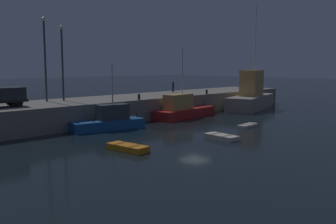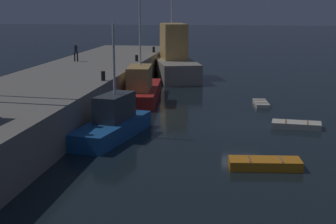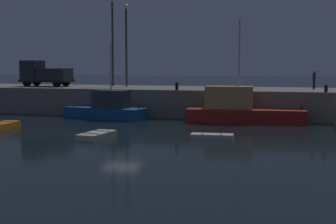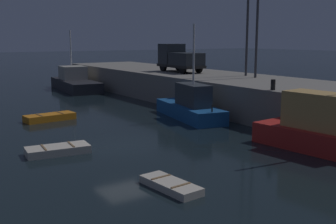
{
  "view_description": "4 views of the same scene",
  "coord_description": "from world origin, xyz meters",
  "px_view_note": "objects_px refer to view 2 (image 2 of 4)",
  "views": [
    {
      "loc": [
        -26.11,
        -22.15,
        6.23
      ],
      "look_at": [
        2.1,
        5.58,
        1.34
      ],
      "focal_mm": 40.05,
      "sensor_mm": 36.0,
      "label": 1
    },
    {
      "loc": [
        -32.25,
        0.29,
        7.56
      ],
      "look_at": [
        -0.11,
        4.8,
        0.71
      ],
      "focal_mm": 54.67,
      "sensor_mm": 36.0,
      "label": 2
    },
    {
      "loc": [
        12.48,
        -32.29,
        4.71
      ],
      "look_at": [
        1.73,
        5.69,
        0.89
      ],
      "focal_mm": 53.52,
      "sensor_mm": 36.0,
      "label": 3
    },
    {
      "loc": [
        18.98,
        -9.65,
        5.54
      ],
      "look_at": [
        -1.44,
        3.77,
        1.22
      ],
      "focal_mm": 44.65,
      "sensor_mm": 36.0,
      "label": 4
    }
  ],
  "objects_px": {
    "dinghy_orange_near": "(261,104)",
    "bollard_west": "(137,58)",
    "dinghy_red_small": "(265,164)",
    "bollard_central": "(103,76)",
    "fishing_trawler_green": "(141,89)",
    "dockworker": "(76,51)",
    "fishing_trawler_red": "(112,123)",
    "rowboat_white_mid": "(296,125)",
    "fishing_boat_white": "(174,60)",
    "bollard_east": "(154,49)"
  },
  "relations": [
    {
      "from": "dinghy_orange_near",
      "to": "bollard_west",
      "type": "bearing_deg",
      "value": 57.3
    },
    {
      "from": "bollard_east",
      "to": "dockworker",
      "type": "bearing_deg",
      "value": 150.55
    },
    {
      "from": "fishing_boat_white",
      "to": "dinghy_red_small",
      "type": "xyz_separation_m",
      "value": [
        -29.72,
        -8.17,
        -1.62
      ]
    },
    {
      "from": "dockworker",
      "to": "bollard_west",
      "type": "xyz_separation_m",
      "value": [
        0.89,
        -5.46,
        -0.66
      ]
    },
    {
      "from": "dinghy_orange_near",
      "to": "bollard_central",
      "type": "xyz_separation_m",
      "value": [
        -5.2,
        10.93,
        2.62
      ]
    },
    {
      "from": "rowboat_white_mid",
      "to": "dinghy_red_small",
      "type": "height_order",
      "value": "dinghy_red_small"
    },
    {
      "from": "fishing_trawler_green",
      "to": "dinghy_red_small",
      "type": "bearing_deg",
      "value": -150.61
    },
    {
      "from": "fishing_trawler_red",
      "to": "bollard_central",
      "type": "relative_size",
      "value": 11.57
    },
    {
      "from": "dockworker",
      "to": "fishing_boat_white",
      "type": "bearing_deg",
      "value": -44.98
    },
    {
      "from": "bollard_east",
      "to": "dinghy_red_small",
      "type": "bearing_deg",
      "value": -161.43
    },
    {
      "from": "dinghy_red_small",
      "to": "bollard_central",
      "type": "bearing_deg",
      "value": 45.59
    },
    {
      "from": "dinghy_red_small",
      "to": "fishing_trawler_red",
      "type": "bearing_deg",
      "value": 61.39
    },
    {
      "from": "bollard_west",
      "to": "dinghy_orange_near",
      "type": "bearing_deg",
      "value": -122.7
    },
    {
      "from": "rowboat_white_mid",
      "to": "bollard_west",
      "type": "height_order",
      "value": "bollard_west"
    },
    {
      "from": "rowboat_white_mid",
      "to": "bollard_east",
      "type": "relative_size",
      "value": 5.03
    },
    {
      "from": "dinghy_orange_near",
      "to": "bollard_central",
      "type": "height_order",
      "value": "bollard_central"
    },
    {
      "from": "fishing_trawler_red",
      "to": "bollard_central",
      "type": "bearing_deg",
      "value": 19.55
    },
    {
      "from": "dinghy_red_small",
      "to": "bollard_east",
      "type": "height_order",
      "value": "bollard_east"
    },
    {
      "from": "dinghy_orange_near",
      "to": "fishing_boat_white",
      "type": "bearing_deg",
      "value": 31.09
    },
    {
      "from": "bollard_central",
      "to": "dinghy_red_small",
      "type": "bearing_deg",
      "value": -134.41
    },
    {
      "from": "fishing_trawler_red",
      "to": "bollard_west",
      "type": "distance_m",
      "value": 18.21
    },
    {
      "from": "fishing_boat_white",
      "to": "fishing_trawler_red",
      "type": "bearing_deg",
      "value": 179.21
    },
    {
      "from": "fishing_trawler_green",
      "to": "rowboat_white_mid",
      "type": "xyz_separation_m",
      "value": [
        -7.58,
        -11.35,
        -0.81
      ]
    },
    {
      "from": "bollard_west",
      "to": "dockworker",
      "type": "bearing_deg",
      "value": 99.27
    },
    {
      "from": "rowboat_white_mid",
      "to": "dinghy_red_small",
      "type": "relative_size",
      "value": 0.9
    },
    {
      "from": "dockworker",
      "to": "fishing_trawler_red",
      "type": "bearing_deg",
      "value": -155.93
    },
    {
      "from": "rowboat_white_mid",
      "to": "fishing_boat_white",
      "type": "bearing_deg",
      "value": 26.24
    },
    {
      "from": "dinghy_orange_near",
      "to": "dinghy_red_small",
      "type": "xyz_separation_m",
      "value": [
        -15.51,
        0.4,
        0.08
      ]
    },
    {
      "from": "fishing_trawler_red",
      "to": "dinghy_red_small",
      "type": "xyz_separation_m",
      "value": [
        -4.64,
        -8.51,
        -0.63
      ]
    },
    {
      "from": "fishing_trawler_red",
      "to": "fishing_trawler_green",
      "type": "distance_m",
      "value": 11.41
    },
    {
      "from": "dockworker",
      "to": "bollard_west",
      "type": "height_order",
      "value": "dockworker"
    },
    {
      "from": "fishing_trawler_red",
      "to": "fishing_boat_white",
      "type": "bearing_deg",
      "value": -0.79
    },
    {
      "from": "fishing_trawler_green",
      "to": "dinghy_orange_near",
      "type": "bearing_deg",
      "value": -93.22
    },
    {
      "from": "dinghy_orange_near",
      "to": "bollard_west",
      "type": "height_order",
      "value": "bollard_west"
    },
    {
      "from": "bollard_central",
      "to": "fishing_trawler_red",
      "type": "bearing_deg",
      "value": -160.45
    },
    {
      "from": "bollard_west",
      "to": "bollard_central",
      "type": "bearing_deg",
      "value": -179.23
    },
    {
      "from": "fishing_trawler_red",
      "to": "dinghy_red_small",
      "type": "bearing_deg",
      "value": -118.61
    },
    {
      "from": "dinghy_orange_near",
      "to": "bollard_central",
      "type": "relative_size",
      "value": 4.24
    },
    {
      "from": "dinghy_orange_near",
      "to": "rowboat_white_mid",
      "type": "bearing_deg",
      "value": -164.84
    },
    {
      "from": "fishing_trawler_green",
      "to": "dockworker",
      "type": "relative_size",
      "value": 5.82
    },
    {
      "from": "rowboat_white_mid",
      "to": "dinghy_red_small",
      "type": "bearing_deg",
      "value": 164.74
    },
    {
      "from": "fishing_trawler_green",
      "to": "dinghy_red_small",
      "type": "relative_size",
      "value": 2.79
    },
    {
      "from": "rowboat_white_mid",
      "to": "bollard_central",
      "type": "xyz_separation_m",
      "value": [
        1.85,
        12.84,
        2.58
      ]
    },
    {
      "from": "fishing_boat_white",
      "to": "bollard_east",
      "type": "xyz_separation_m",
      "value": [
        1.84,
        2.43,
        0.9
      ]
    },
    {
      "from": "rowboat_white_mid",
      "to": "bollard_central",
      "type": "distance_m",
      "value": 13.22
    },
    {
      "from": "dinghy_red_small",
      "to": "rowboat_white_mid",
      "type": "bearing_deg",
      "value": -15.26
    },
    {
      "from": "fishing_trawler_green",
      "to": "dinghy_red_small",
      "type": "xyz_separation_m",
      "value": [
        -16.04,
        -9.04,
        -0.77
      ]
    },
    {
      "from": "dinghy_orange_near",
      "to": "bollard_east",
      "type": "relative_size",
      "value": 4.44
    },
    {
      "from": "fishing_trawler_green",
      "to": "rowboat_white_mid",
      "type": "relative_size",
      "value": 3.09
    },
    {
      "from": "dinghy_orange_near",
      "to": "rowboat_white_mid",
      "type": "height_order",
      "value": "rowboat_white_mid"
    }
  ]
}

